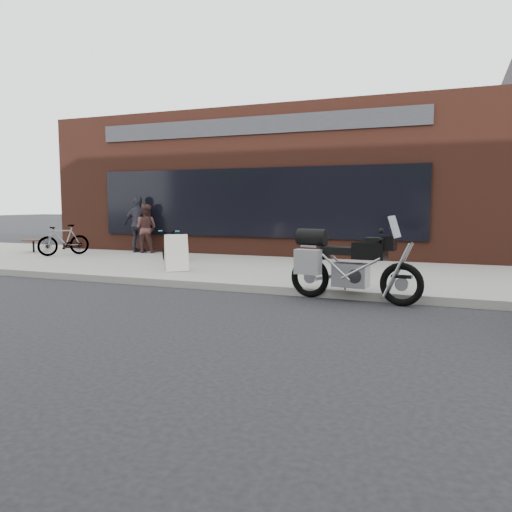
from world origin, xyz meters
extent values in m
plane|color=black|center=(0.00, 0.00, 0.00)|extent=(120.00, 120.00, 0.00)
cube|color=gray|center=(0.00, 7.00, 0.07)|extent=(44.00, 6.00, 0.15)
cube|color=#4C2318|center=(-2.00, 14.00, 2.25)|extent=(14.00, 10.00, 4.50)
cube|color=black|center=(-2.00, 8.97, 1.70)|extent=(10.00, 0.08, 2.00)
cube|color=#2A292F|center=(-2.00, 8.97, 3.90)|extent=(10.00, 0.08, 0.50)
torus|color=black|center=(1.20, 4.01, 0.36)|extent=(0.73, 0.21, 0.72)
torus|color=black|center=(2.80, 3.79, 0.36)|extent=(0.73, 0.21, 0.72)
cube|color=#B7B7BC|center=(1.95, 3.91, 0.45)|extent=(0.63, 0.40, 0.41)
cube|color=black|center=(2.27, 3.86, 0.88)|extent=(0.58, 0.41, 0.28)
cube|color=black|center=(1.73, 3.94, 0.86)|extent=(0.63, 0.38, 0.13)
cube|color=black|center=(1.36, 3.99, 0.78)|extent=(0.35, 0.28, 0.15)
cube|color=black|center=(2.59, 3.82, 1.02)|extent=(0.23, 0.28, 0.24)
cube|color=silver|center=(2.66, 3.81, 1.29)|extent=(0.20, 0.34, 0.36)
cylinder|color=black|center=(2.51, 3.83, 1.10)|extent=(0.13, 0.75, 0.03)
cube|color=#B7B7BC|center=(1.23, 4.00, 0.93)|extent=(0.34, 0.36, 0.03)
cube|color=slate|center=(1.24, 3.72, 0.67)|extent=(0.47, 0.25, 0.43)
cylinder|color=black|center=(1.23, 4.00, 1.08)|extent=(0.55, 0.37, 0.30)
cylinder|color=#B7B7BC|center=(1.54, 4.13, 0.38)|extent=(0.60, 0.16, 0.21)
imported|color=gray|center=(-3.26, 6.87, 0.57)|extent=(0.84, 1.69, 0.85)
imported|color=gray|center=(-7.15, 7.05, 0.60)|extent=(1.12, 1.52, 0.90)
cube|color=white|center=(-2.22, 5.19, 0.56)|extent=(0.57, 0.52, 0.83)
cube|color=white|center=(-2.35, 5.36, 0.56)|extent=(0.57, 0.52, 0.83)
cylinder|color=black|center=(-8.76, 7.47, 0.33)|extent=(0.06, 0.06, 0.36)
cylinder|color=#42271E|center=(-8.76, 7.47, 0.53)|extent=(0.70, 0.70, 0.04)
imported|color=#4E2E2A|center=(-5.33, 8.60, 0.91)|extent=(0.81, 0.67, 1.51)
imported|color=#31303D|center=(-5.59, 8.60, 1.03)|extent=(1.04, 0.47, 1.75)
camera|label=1|loc=(3.53, -4.55, 1.66)|focal=35.00mm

